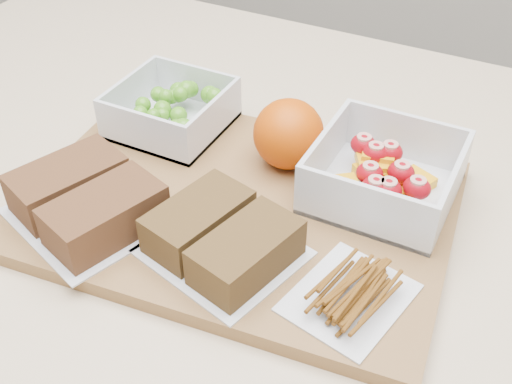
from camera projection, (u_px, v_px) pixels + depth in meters
cutting_board at (238, 207)px, 0.65m from camera, size 0.45×0.34×0.02m
grape_container at (173, 110)px, 0.73m from camera, size 0.12×0.12×0.05m
fruit_container at (384, 177)px, 0.64m from camera, size 0.14×0.14×0.06m
orange at (289, 134)px, 0.67m from camera, size 0.07×0.07×0.07m
sandwich_bag_left at (86, 200)px, 0.61m from camera, size 0.17×0.16×0.04m
sandwich_bag_center at (222, 237)px, 0.57m from camera, size 0.16×0.14×0.04m
pretzel_bag at (350, 289)px, 0.54m from camera, size 0.11×0.12×0.02m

